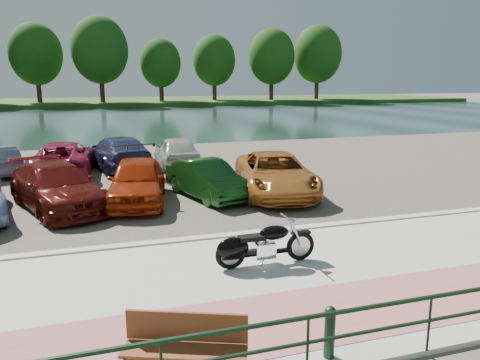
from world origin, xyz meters
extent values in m
plane|color=#595447|center=(0.00, 0.00, 0.00)|extent=(200.00, 200.00, 0.00)
cube|color=beige|center=(0.00, -1.00, 0.05)|extent=(60.00, 6.00, 0.10)
cube|color=#A05E5A|center=(0.00, -2.50, 0.10)|extent=(60.00, 2.00, 0.01)
cube|color=beige|center=(0.00, 2.00, 0.07)|extent=(60.00, 0.30, 0.14)
cube|color=#474139|center=(0.00, 11.00, 0.02)|extent=(60.00, 18.00, 0.04)
cube|color=#1B302C|center=(0.00, 40.00, 0.00)|extent=(120.00, 40.00, 0.00)
cube|color=#2B4D1B|center=(0.00, 72.00, 0.30)|extent=(120.00, 24.00, 0.60)
cylinder|color=black|center=(-2.00, -4.00, 0.55)|extent=(0.04, 0.04, 0.90)
cylinder|color=black|center=(0.00, -4.00, 0.55)|extent=(0.04, 0.04, 0.90)
cube|color=black|center=(0.00, -4.00, 0.98)|extent=(24.00, 0.05, 0.05)
cube|color=black|center=(0.00, -4.00, 0.60)|extent=(24.00, 0.04, 0.04)
cylinder|color=black|center=(-1.50, -3.70, 0.45)|extent=(0.16, 0.16, 0.70)
sphere|color=black|center=(-1.50, -3.70, 0.82)|extent=(0.18, 0.18, 0.18)
cylinder|color=#361E13|center=(-12.00, 67.40, 3.30)|extent=(0.70, 0.70, 5.40)
ellipsoid|color=#16390F|center=(-12.00, 67.40, 7.62)|extent=(7.56, 7.56, 9.07)
cylinder|color=#361E13|center=(-3.00, 64.60, 3.52)|extent=(0.70, 0.70, 5.85)
ellipsoid|color=#16390F|center=(-3.00, 64.60, 8.21)|extent=(8.19, 8.19, 9.83)
cylinder|color=#361E13|center=(6.00, 66.00, 2.85)|extent=(0.70, 0.70, 4.50)
ellipsoid|color=#16390F|center=(6.00, 66.00, 6.45)|extent=(6.30, 6.30, 7.56)
cylinder|color=#361E13|center=(15.00, 67.40, 3.08)|extent=(0.70, 0.70, 4.95)
ellipsoid|color=#16390F|center=(15.00, 67.40, 7.04)|extent=(6.93, 6.93, 8.32)
cylinder|color=#361E13|center=(24.00, 64.60, 3.30)|extent=(0.70, 0.70, 5.40)
ellipsoid|color=#16390F|center=(24.00, 64.60, 7.62)|extent=(7.56, 7.56, 9.07)
cylinder|color=#361E13|center=(33.00, 66.00, 3.52)|extent=(0.70, 0.70, 5.85)
ellipsoid|color=#16390F|center=(33.00, 66.00, 8.21)|extent=(8.19, 8.19, 9.83)
torus|color=black|center=(-0.32, -0.11, 0.44)|extent=(0.68, 0.13, 0.68)
torus|color=black|center=(-1.97, -0.13, 0.44)|extent=(0.68, 0.13, 0.68)
cylinder|color=#B2B2B7|center=(-0.32, -0.11, 0.44)|extent=(0.46, 0.07, 0.46)
cylinder|color=#B2B2B7|center=(-1.97, -0.13, 0.44)|extent=(0.46, 0.07, 0.46)
cylinder|color=silver|center=(-0.46, -0.21, 0.74)|extent=(0.33, 0.05, 0.63)
cylinder|color=silver|center=(-0.46, -0.01, 0.74)|extent=(0.33, 0.05, 0.63)
cylinder|color=silver|center=(-0.65, -0.12, 1.13)|extent=(0.04, 0.75, 0.04)
sphere|color=silver|center=(-0.55, -0.12, 1.05)|extent=(0.16, 0.16, 0.16)
sphere|color=silver|center=(-0.48, -0.11, 1.05)|extent=(0.11, 0.11, 0.11)
cube|color=black|center=(-0.32, -0.11, 0.75)|extent=(0.45, 0.15, 0.06)
cube|color=black|center=(-1.15, -0.12, 0.38)|extent=(1.20, 0.11, 0.08)
cube|color=silver|center=(-1.20, -0.12, 0.45)|extent=(0.45, 0.33, 0.34)
cylinder|color=silver|center=(-1.10, -0.12, 0.65)|extent=(0.25, 0.18, 0.27)
cylinder|color=silver|center=(-1.30, -0.12, 0.65)|extent=(0.25, 0.18, 0.27)
ellipsoid|color=black|center=(-0.97, -0.12, 0.82)|extent=(0.68, 0.37, 0.32)
cube|color=black|center=(-1.50, -0.13, 0.76)|extent=(0.55, 0.29, 0.10)
ellipsoid|color=black|center=(-1.92, -0.13, 0.56)|extent=(0.73, 0.34, 0.50)
cube|color=black|center=(-1.97, -0.13, 0.49)|extent=(0.40, 0.18, 0.30)
cylinder|color=silver|center=(-1.50, 0.03, 0.32)|extent=(1.10, 0.10, 0.09)
cylinder|color=silver|center=(-1.50, 0.03, 0.40)|extent=(1.10, 0.10, 0.09)
cylinder|color=#B2B2B7|center=(-1.30, -0.30, 0.23)|extent=(0.03, 0.14, 0.22)
cube|color=brown|center=(-3.58, -3.26, 0.32)|extent=(1.84, 1.10, 0.05)
cube|color=brown|center=(-3.50, -3.08, 0.60)|extent=(1.69, 0.73, 0.45)
cube|color=black|center=(-4.32, -2.96, 0.21)|extent=(0.23, 0.44, 0.22)
imported|color=#54100C|center=(-5.85, 6.34, 0.76)|extent=(3.68, 5.38, 1.45)
imported|color=#A62D0B|center=(-3.34, 6.31, 0.80)|extent=(2.47, 4.66, 1.51)
imported|color=#103C12|center=(-0.94, 6.32, 0.69)|extent=(2.43, 4.19, 1.31)
imported|color=#BA702B|center=(1.53, 6.07, 0.78)|extent=(3.42, 5.69, 1.48)
imported|color=slate|center=(-8.59, 12.93, 0.65)|extent=(2.39, 3.92, 1.22)
imported|color=maroon|center=(-5.95, 12.03, 0.77)|extent=(2.71, 5.38, 1.46)
imported|color=navy|center=(-3.59, 12.66, 0.80)|extent=(3.12, 5.53, 1.51)
imported|color=beige|center=(-0.97, 12.32, 0.78)|extent=(1.80, 4.37, 1.48)
camera|label=1|loc=(-4.62, -9.24, 4.14)|focal=35.00mm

